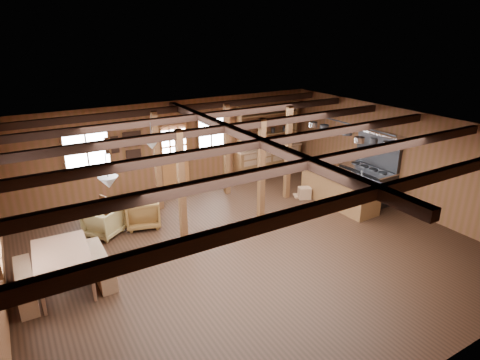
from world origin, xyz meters
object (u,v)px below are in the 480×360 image
object	(u,v)px
commercial_range	(369,178)
armchair_a	(98,211)
armchair_b	(143,212)
armchair_c	(104,221)
dining_table	(66,269)
kitchen_island	(339,189)

from	to	relation	value
commercial_range	armchair_a	size ratio (longest dim) A/B	2.99
armchair_a	commercial_range	bearing A→B (deg)	137.86
armchair_b	armchair_c	bearing A→B (deg)	14.87
armchair_a	armchair_c	xyz separation A→B (m)	(-0.03, -0.80, 0.05)
armchair_b	armchair_c	size ratio (longest dim) A/B	1.08
commercial_range	dining_table	world-z (taller)	commercial_range
kitchen_island	armchair_b	distance (m)	5.59
commercial_range	armchair_a	world-z (taller)	commercial_range
commercial_range	armchair_c	distance (m)	7.60
kitchen_island	dining_table	distance (m)	7.50
commercial_range	armchair_b	distance (m)	6.64
armchair_a	armchair_b	bearing A→B (deg)	116.09
armchair_a	armchair_b	world-z (taller)	armchair_b
kitchen_island	armchair_c	world-z (taller)	kitchen_island
commercial_range	armchair_c	xyz separation A→B (m)	(-7.40, 1.71, -0.29)
armchair_b	dining_table	bearing A→B (deg)	54.49
commercial_range	dining_table	xyz separation A→B (m)	(-8.55, 0.00, -0.33)
dining_table	armchair_a	world-z (taller)	dining_table
dining_table	armchair_a	bearing A→B (deg)	-22.25
armchair_c	dining_table	bearing A→B (deg)	109.83
kitchen_island	armchair_b	world-z (taller)	kitchen_island
armchair_a	armchair_b	xyz separation A→B (m)	(0.96, -0.82, 0.08)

